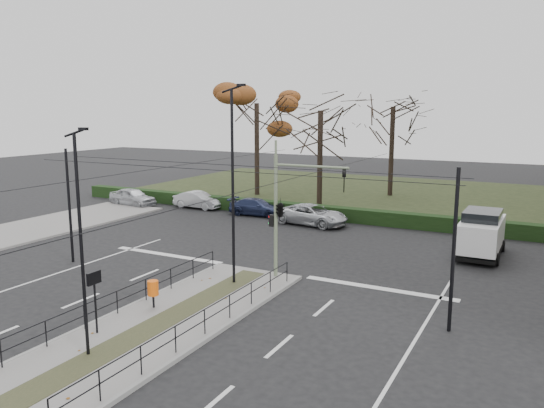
{
  "coord_description": "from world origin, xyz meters",
  "views": [
    {
      "loc": [
        12.33,
        -17.11,
        7.94
      ],
      "look_at": [
        0.23,
        5.98,
        3.3
      ],
      "focal_mm": 35.0,
      "sensor_mm": 36.0,
      "label": 1
    }
  ],
  "objects_px": {
    "info_panel": "(94,285)",
    "rust_tree": "(257,103)",
    "parked_car_third": "(257,207)",
    "litter_bin": "(153,288)",
    "parked_car_fourth": "(312,215)",
    "bare_tree_center": "(393,113)",
    "traffic_light": "(282,207)",
    "bare_tree_near": "(321,118)",
    "parked_car_first": "(133,197)",
    "parked_car_second": "(198,200)",
    "white_van": "(481,232)",
    "streetlamp_median_near": "(81,243)",
    "streetlamp_median_far": "(233,185)"
  },
  "relations": [
    {
      "from": "info_panel",
      "to": "rust_tree",
      "type": "relative_size",
      "value": 0.2
    },
    {
      "from": "parked_car_third",
      "to": "litter_bin",
      "type": "bearing_deg",
      "value": -166.74
    },
    {
      "from": "parked_car_fourth",
      "to": "bare_tree_center",
      "type": "distance_m",
      "value": 16.4
    },
    {
      "from": "traffic_light",
      "to": "info_panel",
      "type": "distance_m",
      "value": 9.42
    },
    {
      "from": "parked_car_third",
      "to": "parked_car_fourth",
      "type": "distance_m",
      "value": 5.18
    },
    {
      "from": "litter_bin",
      "to": "bare_tree_near",
      "type": "distance_m",
      "value": 26.16
    },
    {
      "from": "bare_tree_near",
      "to": "info_panel",
      "type": "bearing_deg",
      "value": -83.59
    },
    {
      "from": "rust_tree",
      "to": "bare_tree_near",
      "type": "relative_size",
      "value": 1.07
    },
    {
      "from": "parked_car_first",
      "to": "rust_tree",
      "type": "relative_size",
      "value": 0.39
    },
    {
      "from": "parked_car_first",
      "to": "parked_car_second",
      "type": "height_order",
      "value": "parked_car_first"
    },
    {
      "from": "white_van",
      "to": "rust_tree",
      "type": "bearing_deg",
      "value": 149.17
    },
    {
      "from": "litter_bin",
      "to": "parked_car_third",
      "type": "height_order",
      "value": "parked_car_third"
    },
    {
      "from": "info_panel",
      "to": "streetlamp_median_near",
      "type": "height_order",
      "value": "streetlamp_median_near"
    },
    {
      "from": "parked_car_third",
      "to": "parked_car_fourth",
      "type": "bearing_deg",
      "value": -106.48
    },
    {
      "from": "white_van",
      "to": "bare_tree_center",
      "type": "distance_m",
      "value": 21.46
    },
    {
      "from": "parked_car_first",
      "to": "rust_tree",
      "type": "distance_m",
      "value": 14.01
    },
    {
      "from": "litter_bin",
      "to": "bare_tree_center",
      "type": "distance_m",
      "value": 33.34
    },
    {
      "from": "bare_tree_center",
      "to": "bare_tree_near",
      "type": "relative_size",
      "value": 1.04
    },
    {
      "from": "white_van",
      "to": "bare_tree_near",
      "type": "xyz_separation_m",
      "value": [
        -13.93,
        10.44,
        6.0
      ]
    },
    {
      "from": "info_panel",
      "to": "bare_tree_center",
      "type": "distance_m",
      "value": 35.97
    },
    {
      "from": "streetlamp_median_near",
      "to": "white_van",
      "type": "distance_m",
      "value": 21.45
    },
    {
      "from": "streetlamp_median_near",
      "to": "parked_car_first",
      "type": "relative_size",
      "value": 1.67
    },
    {
      "from": "streetlamp_median_near",
      "to": "white_van",
      "type": "height_order",
      "value": "streetlamp_median_near"
    },
    {
      "from": "streetlamp_median_far",
      "to": "parked_car_first",
      "type": "xyz_separation_m",
      "value": [
        -18.4,
        13.6,
        -3.92
      ]
    },
    {
      "from": "streetlamp_median_far",
      "to": "info_panel",
      "type": "bearing_deg",
      "value": -101.34
    },
    {
      "from": "parked_car_third",
      "to": "white_van",
      "type": "bearing_deg",
      "value": -108.48
    },
    {
      "from": "streetlamp_median_far",
      "to": "rust_tree",
      "type": "distance_m",
      "value": 26.3
    },
    {
      "from": "streetlamp_median_far",
      "to": "parked_car_second",
      "type": "distance_m",
      "value": 20.26
    },
    {
      "from": "info_panel",
      "to": "streetlamp_median_near",
      "type": "distance_m",
      "value": 2.6
    },
    {
      "from": "parked_car_fourth",
      "to": "streetlamp_median_far",
      "type": "bearing_deg",
      "value": -164.47
    },
    {
      "from": "traffic_light",
      "to": "rust_tree",
      "type": "height_order",
      "value": "rust_tree"
    },
    {
      "from": "parked_car_third",
      "to": "parked_car_second",
      "type": "bearing_deg",
      "value": 82.68
    },
    {
      "from": "litter_bin",
      "to": "rust_tree",
      "type": "relative_size",
      "value": 0.1
    },
    {
      "from": "streetlamp_median_far",
      "to": "parked_car_first",
      "type": "height_order",
      "value": "streetlamp_median_far"
    },
    {
      "from": "parked_car_first",
      "to": "bare_tree_center",
      "type": "xyz_separation_m",
      "value": [
        17.84,
        14.9,
        6.89
      ]
    },
    {
      "from": "white_van",
      "to": "bare_tree_near",
      "type": "relative_size",
      "value": 0.47
    },
    {
      "from": "parked_car_second",
      "to": "rust_tree",
      "type": "xyz_separation_m",
      "value": [
        1.05,
        8.03,
        7.85
      ]
    },
    {
      "from": "white_van",
      "to": "rust_tree",
      "type": "xyz_separation_m",
      "value": [
        -21.17,
        12.63,
        7.21
      ]
    },
    {
      "from": "traffic_light",
      "to": "litter_bin",
      "type": "distance_m",
      "value": 7.05
    },
    {
      "from": "traffic_light",
      "to": "litter_bin",
      "type": "relative_size",
      "value": 5.19
    },
    {
      "from": "traffic_light",
      "to": "litter_bin",
      "type": "bearing_deg",
      "value": -114.98
    },
    {
      "from": "parked_car_fourth",
      "to": "litter_bin",
      "type": "bearing_deg",
      "value": -170.35
    },
    {
      "from": "traffic_light",
      "to": "parked_car_fourth",
      "type": "height_order",
      "value": "traffic_light"
    },
    {
      "from": "streetlamp_median_far",
      "to": "bare_tree_near",
      "type": "xyz_separation_m",
      "value": [
        -4.55,
        20.99,
        2.66
      ]
    },
    {
      "from": "parked_car_first",
      "to": "bare_tree_near",
      "type": "xyz_separation_m",
      "value": [
        13.85,
        7.4,
        6.58
      ]
    },
    {
      "from": "parked_car_first",
      "to": "bare_tree_near",
      "type": "relative_size",
      "value": 0.42
    },
    {
      "from": "parked_car_first",
      "to": "parked_car_fourth",
      "type": "bearing_deg",
      "value": -84.06
    },
    {
      "from": "bare_tree_center",
      "to": "litter_bin",
      "type": "bearing_deg",
      "value": -91.16
    },
    {
      "from": "streetlamp_median_far",
      "to": "parked_car_fourth",
      "type": "distance_m",
      "value": 14.41
    },
    {
      "from": "traffic_light",
      "to": "bare_tree_center",
      "type": "bearing_deg",
      "value": 94.52
    }
  ]
}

